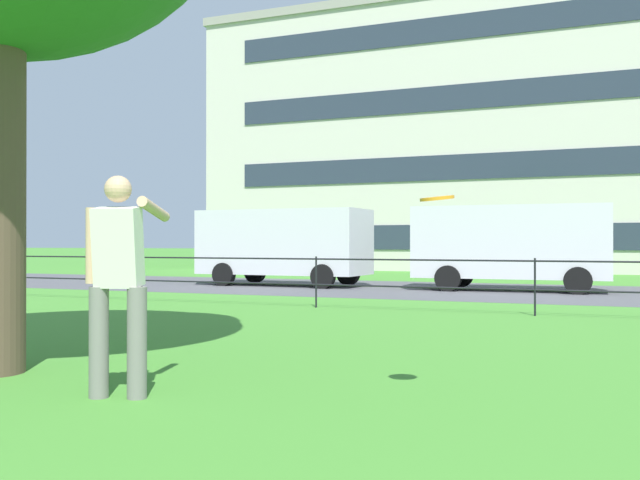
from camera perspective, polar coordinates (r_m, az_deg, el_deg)
street_strip at (r=19.25m, az=18.62°, el=-3.98°), size 80.00×7.40×0.01m
park_fence at (r=13.05m, az=16.60°, el=-2.83°), size 33.03×0.04×1.00m
person_thrower at (r=6.11m, az=-15.63°, el=-2.86°), size 0.50×0.86×1.81m
frisbee at (r=5.74m, az=9.22°, el=3.27°), size 0.38×0.38×0.06m
panel_van_right at (r=21.49m, az=-2.84°, el=-0.22°), size 5.05×2.20×2.24m
panel_van_left at (r=19.82m, az=14.90°, el=-0.21°), size 5.05×2.20×2.24m
apartment_building_background at (r=39.78m, az=14.93°, el=7.02°), size 28.04×16.14×12.56m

